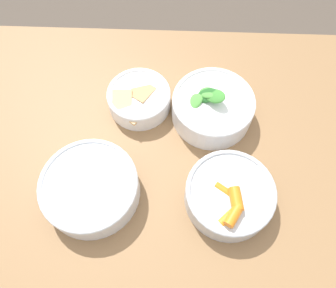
{
  "coord_description": "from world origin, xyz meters",
  "views": [
    {
      "loc": [
        -0.02,
        0.24,
        1.38
      ],
      "look_at": [
        -0.0,
        -0.06,
        0.77
      ],
      "focal_mm": 35.0,
      "sensor_mm": 36.0,
      "label": 1
    }
  ],
  "objects_px": {
    "bowl_greens": "(212,107)",
    "bowl_cookies": "(139,98)",
    "bowl_beans_hotdog": "(91,188)",
    "bowl_carrots": "(230,195)"
  },
  "relations": [
    {
      "from": "bowl_carrots",
      "to": "bowl_beans_hotdog",
      "type": "bearing_deg",
      "value": -0.96
    },
    {
      "from": "bowl_beans_hotdog",
      "to": "bowl_cookies",
      "type": "xyz_separation_m",
      "value": [
        -0.08,
        -0.22,
        -0.0
      ]
    },
    {
      "from": "bowl_greens",
      "to": "bowl_carrots",
      "type": "bearing_deg",
      "value": 98.61
    },
    {
      "from": "bowl_carrots",
      "to": "bowl_greens",
      "type": "relative_size",
      "value": 0.97
    },
    {
      "from": "bowl_cookies",
      "to": "bowl_greens",
      "type": "bearing_deg",
      "value": 171.87
    },
    {
      "from": "bowl_carrots",
      "to": "bowl_beans_hotdog",
      "type": "distance_m",
      "value": 0.27
    },
    {
      "from": "bowl_greens",
      "to": "bowl_beans_hotdog",
      "type": "height_order",
      "value": "bowl_greens"
    },
    {
      "from": "bowl_beans_hotdog",
      "to": "bowl_cookies",
      "type": "distance_m",
      "value": 0.23
    },
    {
      "from": "bowl_carrots",
      "to": "bowl_greens",
      "type": "height_order",
      "value": "bowl_greens"
    },
    {
      "from": "bowl_greens",
      "to": "bowl_cookies",
      "type": "bearing_deg",
      "value": -8.13
    }
  ]
}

